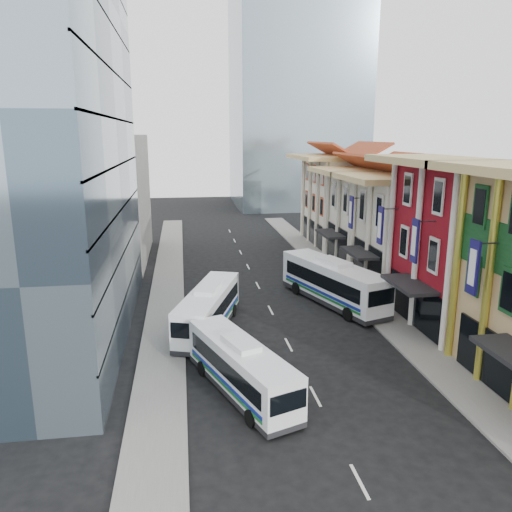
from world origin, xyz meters
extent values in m
plane|color=black|center=(0.00, 0.00, 0.00)|extent=(200.00, 200.00, 0.00)
cube|color=slate|center=(8.50, 22.00, 0.07)|extent=(3.00, 90.00, 0.15)
cube|color=slate|center=(-8.50, 22.00, 0.07)|extent=(3.00, 90.00, 0.15)
cube|color=maroon|center=(14.00, 17.00, 6.00)|extent=(8.00, 10.00, 12.00)
cube|color=silver|center=(14.00, 26.50, 5.00)|extent=(8.00, 9.00, 10.00)
cube|color=silver|center=(14.00, 35.50, 5.00)|extent=(8.00, 9.00, 10.00)
cube|color=silver|center=(14.00, 46.00, 5.50)|extent=(8.00, 12.00, 11.00)
cube|color=#44596C|center=(-17.00, 19.00, 15.00)|extent=(12.00, 26.00, 30.00)
cube|color=gray|center=(-16.00, 42.00, 7.00)|extent=(10.00, 18.00, 14.00)
camera|label=1|loc=(-6.87, -16.02, 13.95)|focal=35.00mm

